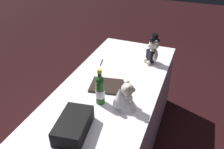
% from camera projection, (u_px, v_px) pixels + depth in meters
% --- Properties ---
extents(ground_plane, '(12.00, 12.00, 0.00)m').
position_uv_depth(ground_plane, '(112.00, 142.00, 2.44)').
color(ground_plane, black).
extents(reception_table, '(1.86, 0.84, 0.75)m').
position_uv_depth(reception_table, '(112.00, 116.00, 2.24)').
color(reception_table, white).
rests_on(reception_table, ground_plane).
extents(teddy_bear_groom, '(0.14, 0.14, 0.31)m').
position_uv_depth(teddy_bear_groom, '(153.00, 51.00, 2.30)').
color(teddy_bear_groom, beige).
rests_on(teddy_bear_groom, reception_table).
extents(teddy_bear_bride, '(0.19, 0.22, 0.23)m').
position_uv_depth(teddy_bear_bride, '(125.00, 97.00, 1.72)').
color(teddy_bear_bride, white).
rests_on(teddy_bear_bride, reception_table).
extents(champagne_bottle, '(0.07, 0.07, 0.30)m').
position_uv_depth(champagne_bottle, '(100.00, 89.00, 1.76)').
color(champagne_bottle, '#1D4D19').
rests_on(champagne_bottle, reception_table).
extents(signing_pen, '(0.14, 0.04, 0.01)m').
position_uv_depth(signing_pen, '(101.00, 63.00, 2.36)').
color(signing_pen, navy).
rests_on(signing_pen, reception_table).
extents(gift_case_black, '(0.35, 0.24, 0.11)m').
position_uv_depth(gift_case_black, '(74.00, 125.00, 1.53)').
color(gift_case_black, black).
rests_on(gift_case_black, reception_table).
extents(guestbook, '(0.27, 0.31, 0.02)m').
position_uv_depth(guestbook, '(106.00, 86.00, 2.00)').
color(guestbook, black).
rests_on(guestbook, reception_table).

